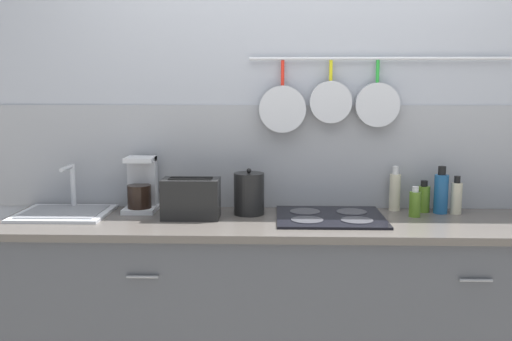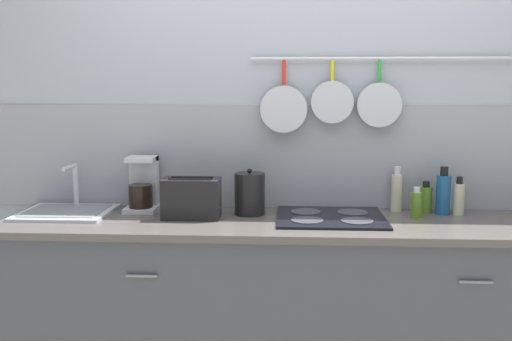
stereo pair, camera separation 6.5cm
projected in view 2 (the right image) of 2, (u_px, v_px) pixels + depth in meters
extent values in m
cube|color=#999EA8|center=(304.00, 130.00, 3.01)|extent=(7.20, 0.06, 2.60)
cube|color=gray|center=(304.00, 156.00, 3.02)|extent=(7.20, 0.07, 0.54)
cylinder|color=#B7BABF|center=(382.00, 58.00, 2.88)|extent=(1.33, 0.02, 0.02)
cylinder|color=red|center=(284.00, 73.00, 2.92)|extent=(0.02, 0.02, 0.13)
cylinder|color=#B7BABF|center=(284.00, 109.00, 2.92)|extent=(0.24, 0.05, 0.24)
cylinder|color=gold|center=(332.00, 70.00, 2.90)|extent=(0.02, 0.02, 0.10)
cylinder|color=#B7BABF|center=(332.00, 102.00, 2.91)|extent=(0.22, 0.04, 0.22)
cylinder|color=green|center=(379.00, 71.00, 2.89)|extent=(0.02, 0.02, 0.11)
cylinder|color=#B7BABF|center=(379.00, 105.00, 2.89)|extent=(0.23, 0.04, 0.23)
cube|color=#3F4247|center=(304.00, 313.00, 2.80)|extent=(2.89, 0.56, 0.86)
cylinder|color=slate|center=(141.00, 276.00, 2.51)|extent=(0.14, 0.01, 0.01)
cylinder|color=slate|center=(476.00, 282.00, 2.43)|extent=(0.14, 0.01, 0.01)
cube|color=#4C4742|center=(305.00, 224.00, 2.73)|extent=(2.93, 0.60, 0.03)
cube|color=#B7BABF|center=(66.00, 212.00, 2.88)|extent=(0.45, 0.39, 0.01)
cube|color=slate|center=(66.00, 211.00, 2.88)|extent=(0.38, 0.31, 0.00)
cylinder|color=#B7BABF|center=(76.00, 186.00, 3.01)|extent=(0.03, 0.03, 0.24)
cylinder|color=#B7BABF|center=(69.00, 167.00, 2.92)|extent=(0.02, 0.16, 0.02)
cube|color=#B7BABF|center=(142.00, 209.00, 2.95)|extent=(0.16, 0.18, 0.02)
cube|color=#B7BABF|center=(144.00, 182.00, 2.99)|extent=(0.15, 0.06, 0.28)
cylinder|color=black|center=(141.00, 196.00, 2.92)|extent=(0.12, 0.12, 0.12)
cube|color=#B7BABF|center=(142.00, 159.00, 2.93)|extent=(0.15, 0.14, 0.02)
cube|color=black|center=(191.00, 198.00, 2.78)|extent=(0.28, 0.16, 0.20)
cube|color=black|center=(190.00, 179.00, 2.74)|extent=(0.21, 0.03, 0.00)
cube|color=black|center=(192.00, 177.00, 2.79)|extent=(0.21, 0.03, 0.00)
cube|color=black|center=(162.00, 190.00, 2.78)|extent=(0.02, 0.02, 0.02)
cylinder|color=black|center=(250.00, 194.00, 2.86)|extent=(0.15, 0.15, 0.21)
sphere|color=black|center=(250.00, 171.00, 2.84)|extent=(0.02, 0.02, 0.02)
cube|color=black|center=(331.00, 217.00, 2.78)|extent=(0.52, 0.47, 0.01)
cylinder|color=#38383D|center=(307.00, 220.00, 2.69)|extent=(0.15, 0.15, 0.00)
cylinder|color=#38383D|center=(357.00, 221.00, 2.68)|extent=(0.15, 0.15, 0.00)
cylinder|color=#38383D|center=(306.00, 212.00, 2.87)|extent=(0.15, 0.15, 0.00)
cylinder|color=#38383D|center=(353.00, 212.00, 2.86)|extent=(0.15, 0.15, 0.00)
cylinder|color=#BFB799|center=(397.00, 193.00, 2.94)|extent=(0.06, 0.06, 0.19)
cylinder|color=beige|center=(397.00, 171.00, 2.92)|extent=(0.03, 0.03, 0.04)
cylinder|color=#4C721E|center=(416.00, 205.00, 2.79)|extent=(0.06, 0.06, 0.12)
cylinder|color=beige|center=(417.00, 190.00, 2.78)|extent=(0.03, 0.03, 0.03)
cylinder|color=#4C721E|center=(426.00, 200.00, 2.90)|extent=(0.06, 0.06, 0.13)
cylinder|color=black|center=(426.00, 184.00, 2.89)|extent=(0.03, 0.03, 0.03)
cylinder|color=navy|center=(443.00, 195.00, 2.86)|extent=(0.07, 0.07, 0.20)
cylinder|color=black|center=(444.00, 171.00, 2.84)|extent=(0.04, 0.04, 0.04)
cylinder|color=#BFB799|center=(459.00, 199.00, 2.85)|extent=(0.06, 0.06, 0.16)
cylinder|color=black|center=(460.00, 180.00, 2.84)|extent=(0.03, 0.03, 0.03)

